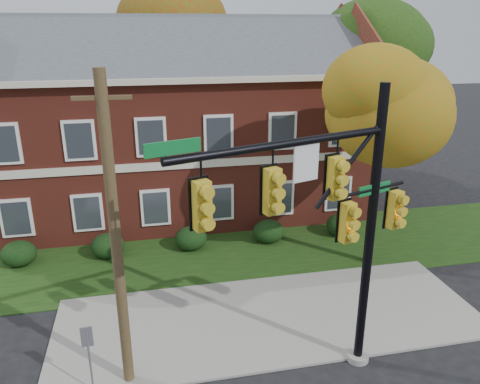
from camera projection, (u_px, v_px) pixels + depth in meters
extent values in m
plane|color=black|center=(279.00, 337.00, 14.72)|extent=(120.00, 120.00, 0.00)
cube|color=gray|center=(270.00, 317.00, 15.62)|extent=(14.00, 5.00, 0.08)
cube|color=#193811|center=(239.00, 252.00, 20.24)|extent=(30.00, 6.00, 0.04)
cube|color=maroon|center=(177.00, 143.00, 24.21)|extent=(18.00, 8.00, 7.00)
cube|color=beige|center=(174.00, 72.00, 23.00)|extent=(18.80, 8.80, 0.24)
cube|color=beige|center=(185.00, 165.00, 20.50)|extent=(18.00, 0.12, 0.35)
ellipsoid|color=black|center=(19.00, 254.00, 18.95)|extent=(1.40, 1.26, 1.05)
ellipsoid|color=black|center=(108.00, 246.00, 19.63)|extent=(1.40, 1.26, 1.05)
ellipsoid|color=black|center=(191.00, 238.00, 20.32)|extent=(1.40, 1.26, 1.05)
ellipsoid|color=black|center=(269.00, 231.00, 21.01)|extent=(1.40, 1.26, 1.05)
ellipsoid|color=black|center=(341.00, 225.00, 21.70)|extent=(1.40, 1.26, 1.05)
cylinder|color=black|center=(373.00, 197.00, 18.42)|extent=(0.36, 0.36, 5.76)
ellipsoid|color=#B55B0F|center=(383.00, 105.00, 17.22)|extent=(4.25, 4.25, 3.60)
ellipsoid|color=#B55B0F|center=(406.00, 90.00, 16.79)|extent=(3.50, 3.50, 3.00)
cylinder|color=black|center=(365.00, 130.00, 27.29)|extent=(0.36, 0.36, 7.04)
ellipsoid|color=#1B3E10|center=(372.00, 51.00, 25.82)|extent=(5.95, 5.95, 5.04)
ellipsoid|color=#1B3E10|center=(392.00, 40.00, 25.31)|extent=(4.90, 4.90, 4.20)
cylinder|color=black|center=(182.00, 111.00, 31.67)|extent=(0.36, 0.36, 7.68)
ellipsoid|color=#A0260D|center=(179.00, 36.00, 30.06)|extent=(6.46, 6.46, 5.47)
ellipsoid|color=#A0260D|center=(194.00, 26.00, 29.52)|extent=(5.32, 5.32, 4.56)
cylinder|color=gray|center=(357.00, 357.00, 13.69)|extent=(0.64, 0.64, 0.18)
cylinder|color=black|center=(370.00, 236.00, 12.39)|extent=(0.32, 0.32, 7.98)
cylinder|color=black|center=(286.00, 144.00, 10.06)|extent=(5.46, 2.00, 0.18)
cylinder|color=black|center=(375.00, 189.00, 11.95)|extent=(1.97, 0.74, 0.09)
cube|color=gold|center=(202.00, 206.00, 9.41)|extent=(0.58, 0.48, 1.32)
cube|color=gold|center=(272.00, 191.00, 10.24)|extent=(0.58, 0.48, 1.32)
cube|color=gold|center=(335.00, 178.00, 11.12)|extent=(0.58, 0.48, 1.32)
cube|color=silver|center=(306.00, 163.00, 10.51)|extent=(0.66, 0.26, 0.85)
cube|color=#0E6B2D|center=(173.00, 148.00, 8.71)|extent=(1.09, 0.41, 0.27)
cube|color=gold|center=(347.00, 222.00, 11.78)|extent=(0.58, 0.48, 1.32)
cube|color=gold|center=(395.00, 210.00, 12.61)|extent=(0.58, 0.48, 1.32)
cube|color=#0E6B2D|center=(375.00, 189.00, 11.95)|extent=(1.04, 0.39, 0.26)
cylinder|color=#4A3A22|center=(116.00, 243.00, 11.49)|extent=(0.29, 0.29, 8.39)
cube|color=#4A3A22|center=(102.00, 98.00, 10.31)|extent=(1.31, 0.15, 0.09)
cylinder|color=slate|center=(90.00, 361.00, 12.13)|extent=(0.06, 0.06, 2.06)
cube|color=slate|center=(87.00, 337.00, 11.88)|extent=(0.30, 0.06, 0.58)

